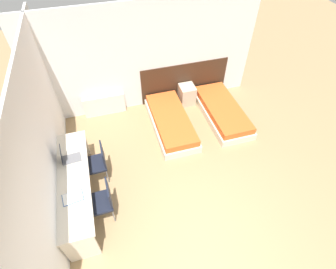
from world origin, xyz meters
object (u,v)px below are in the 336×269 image
(chair_near_laptop, at_px, (97,162))
(laptop, at_px, (68,157))
(chair_near_notebook, at_px, (102,200))
(nightstand, at_px, (187,95))
(bed_near_door, at_px, (222,111))
(bed_near_window, at_px, (171,122))

(chair_near_laptop, bearing_deg, laptop, 178.85)
(chair_near_notebook, xyz_separation_m, laptop, (-0.47, 0.89, 0.31))
(nightstand, height_order, chair_near_laptop, chair_near_laptop)
(nightstand, distance_m, chair_near_laptop, 3.13)
(nightstand, relative_size, chair_near_laptop, 0.60)
(nightstand, xyz_separation_m, chair_near_laptop, (-2.53, -1.82, 0.23))
(bed_near_door, height_order, nightstand, nightstand)
(bed_near_door, height_order, laptop, laptop)
(bed_near_window, distance_m, chair_near_notebook, 2.67)
(bed_near_door, xyz_separation_m, chair_near_laptop, (-3.22, -1.02, 0.33))
(bed_near_window, relative_size, bed_near_door, 1.00)
(bed_near_window, bearing_deg, bed_near_door, 0.00)
(chair_near_notebook, distance_m, laptop, 1.06)
(nightstand, bearing_deg, bed_near_door, -49.14)
(bed_near_window, xyz_separation_m, bed_near_door, (1.38, 0.00, 0.00))
(bed_near_door, bearing_deg, bed_near_window, 180.00)
(laptop, bearing_deg, chair_near_notebook, -66.22)
(nightstand, distance_m, chair_near_notebook, 3.71)
(laptop, bearing_deg, bed_near_door, 11.18)
(bed_near_door, xyz_separation_m, laptop, (-3.70, -1.02, 0.64))
(chair_near_laptop, bearing_deg, chair_near_notebook, -90.81)
(bed_near_window, height_order, chair_near_notebook, chair_near_notebook)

